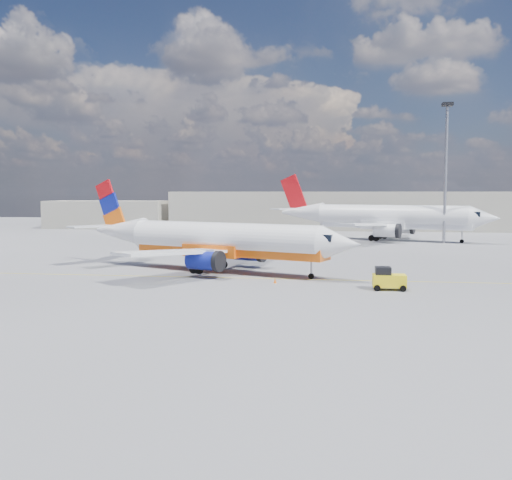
# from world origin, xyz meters

# --- Properties ---
(ground) EXTENTS (240.00, 240.00, 0.00)m
(ground) POSITION_xyz_m (0.00, 0.00, 0.00)
(ground) COLOR #5B5B60
(ground) RESTS_ON ground
(taxi_line) EXTENTS (70.00, 0.15, 0.01)m
(taxi_line) POSITION_xyz_m (0.00, 3.00, 0.01)
(taxi_line) COLOR yellow
(taxi_line) RESTS_ON ground
(terminal_main) EXTENTS (70.00, 14.00, 8.00)m
(terminal_main) POSITION_xyz_m (5.00, 75.00, 4.00)
(terminal_main) COLOR #BCB3A2
(terminal_main) RESTS_ON ground
(terminal_annex) EXTENTS (26.00, 10.00, 6.00)m
(terminal_annex) POSITION_xyz_m (-45.00, 72.00, 3.00)
(terminal_annex) COLOR #BCB3A2
(terminal_annex) RESTS_ON ground
(main_jet) EXTENTS (30.62, 23.16, 9.35)m
(main_jet) POSITION_xyz_m (-7.20, 7.00, 3.12)
(main_jet) COLOR white
(main_jet) RESTS_ON ground
(second_jet) EXTENTS (36.34, 27.53, 11.08)m
(second_jet) POSITION_xyz_m (12.71, 47.29, 3.69)
(second_jet) COLOR white
(second_jet) RESTS_ON ground
(gse_tug) EXTENTS (2.63, 1.63, 1.86)m
(gse_tug) POSITION_xyz_m (8.70, -1.71, 0.88)
(gse_tug) COLOR black
(gse_tug) RESTS_ON ground
(traffic_cone) EXTENTS (0.34, 0.34, 0.48)m
(traffic_cone) POSITION_xyz_m (-0.64, 0.24, 0.23)
(traffic_cone) COLOR white
(traffic_cone) RESTS_ON ground
(floodlight_mast) EXTENTS (1.56, 1.56, 21.39)m
(floodlight_mast) POSITION_xyz_m (21.24, 42.50, 12.82)
(floodlight_mast) COLOR #95959D
(floodlight_mast) RESTS_ON ground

